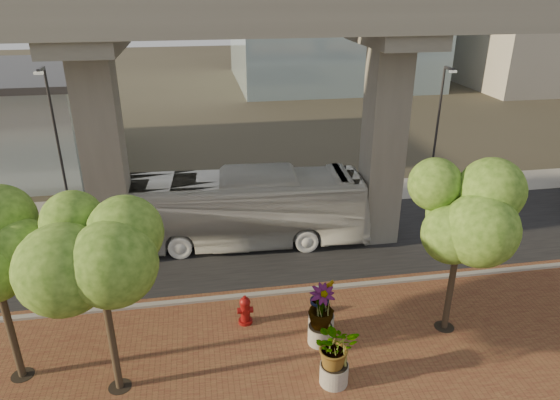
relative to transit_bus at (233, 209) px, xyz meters
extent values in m
plane|color=#3A352A|center=(0.80, -2.60, -1.73)|extent=(160.00, 160.00, 0.00)
cube|color=black|center=(0.80, -0.60, -1.71)|extent=(90.00, 8.00, 0.04)
cube|color=gray|center=(0.80, -4.60, -1.65)|extent=(70.00, 0.25, 0.16)
cube|color=gray|center=(0.80, 4.90, -1.70)|extent=(90.00, 3.00, 0.06)
cube|color=gray|center=(0.80, -2.20, 8.77)|extent=(72.00, 2.40, 1.80)
cube|color=gray|center=(0.80, 1.00, 8.77)|extent=(72.00, 2.40, 1.80)
imported|color=silver|center=(0.00, 0.00, 0.00)|extent=(12.57, 3.73, 3.46)
cylinder|color=maroon|center=(-0.11, -6.20, -1.61)|extent=(0.51, 0.51, 0.11)
cylinder|color=maroon|center=(-0.11, -6.20, -1.20)|extent=(0.34, 0.34, 0.82)
sphere|color=maroon|center=(-0.11, -6.20, -0.79)|extent=(0.40, 0.40, 0.40)
cylinder|color=maroon|center=(-0.11, -6.20, -0.61)|extent=(0.11, 0.11, 0.14)
cylinder|color=maroon|center=(-0.11, -6.20, -1.13)|extent=(0.57, 0.23, 0.23)
cylinder|color=#A5A095|center=(2.26, -9.57, -1.33)|extent=(0.88, 0.88, 0.69)
imported|color=#2F5416|center=(2.26, -9.57, -0.25)|extent=(1.96, 1.96, 1.47)
cylinder|color=#A8A197|center=(2.30, -7.69, -1.34)|extent=(0.85, 0.85, 0.66)
imported|color=#2F5416|center=(2.30, -7.69, -0.23)|extent=(2.07, 2.07, 1.55)
cylinder|color=#9F9B90|center=(2.45, -7.17, -1.31)|extent=(0.91, 0.91, 0.71)
imported|color=#2F5416|center=(2.45, -7.17, -0.20)|extent=(2.03, 2.03, 1.52)
cylinder|color=#413225|center=(-7.30, -7.66, -0.02)|extent=(0.22, 0.22, 3.29)
cylinder|color=black|center=(-7.30, -7.66, -1.66)|extent=(0.70, 0.70, 0.01)
cylinder|color=#413225|center=(-4.22, -8.67, 0.06)|extent=(0.22, 0.22, 3.46)
cylinder|color=black|center=(-4.22, -8.67, -1.66)|extent=(0.70, 0.70, 0.01)
cylinder|color=#413225|center=(6.88, -7.65, 0.04)|extent=(0.22, 0.22, 3.41)
cylinder|color=black|center=(6.88, -7.65, -1.66)|extent=(0.70, 0.70, 0.01)
cylinder|color=#2E2E33|center=(-8.22, 4.25, 2.14)|extent=(0.13, 0.13, 7.66)
cube|color=#2E2E33|center=(-8.22, 3.77, 5.97)|extent=(0.14, 0.96, 0.14)
cube|color=silver|center=(-8.22, 3.29, 5.87)|extent=(0.38, 0.19, 0.11)
cylinder|color=#2C2C31|center=(11.67, 3.97, 1.91)|extent=(0.13, 0.13, 7.20)
cube|color=#2C2C31|center=(11.67, 3.52, 5.51)|extent=(0.14, 0.90, 0.14)
cube|color=silver|center=(11.67, 3.07, 5.42)|extent=(0.36, 0.18, 0.11)
camera|label=1|loc=(-1.34, -20.93, 9.72)|focal=32.00mm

